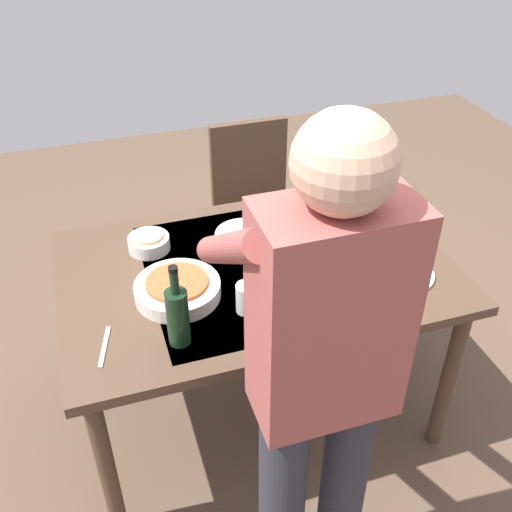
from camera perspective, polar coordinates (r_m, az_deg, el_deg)
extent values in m
plane|color=brown|center=(2.77, 0.00, -13.88)|extent=(6.00, 6.00, 0.00)
cube|color=#4C3828|center=(2.25, 0.00, -1.44)|extent=(1.45, 0.95, 0.04)
cube|color=#B2B7C1|center=(2.24, 0.00, -1.08)|extent=(0.80, 0.80, 0.00)
cylinder|color=#4C3828|center=(2.99, 9.57, -0.49)|extent=(0.06, 0.06, 0.73)
cylinder|color=#4C3828|center=(2.74, -15.86, -5.48)|extent=(0.06, 0.06, 0.73)
cylinder|color=#4C3828|center=(2.49, 17.75, -11.01)|extent=(0.06, 0.06, 0.73)
cylinder|color=#4C3828|center=(2.18, -13.95, -19.03)|extent=(0.06, 0.06, 0.73)
cube|color=#352114|center=(3.09, 0.33, 3.33)|extent=(0.40, 0.40, 0.04)
cube|color=#4C3828|center=(3.12, -0.70, 8.82)|extent=(0.40, 0.04, 0.45)
cylinder|color=#4C3828|center=(3.40, 2.14, 2.08)|extent=(0.04, 0.04, 0.43)
cylinder|color=#4C3828|center=(3.32, -3.40, 1.07)|extent=(0.04, 0.04, 0.43)
cylinder|color=#4C3828|center=(3.14, 4.23, -1.21)|extent=(0.04, 0.04, 0.43)
cylinder|color=#4C3828|center=(3.05, -1.73, -2.41)|extent=(0.04, 0.04, 0.43)
cylinder|color=#2D2D38|center=(1.97, 2.45, -22.69)|extent=(0.14, 0.14, 0.88)
cylinder|color=#2D2D38|center=(2.02, 8.18, -21.00)|extent=(0.14, 0.14, 0.88)
cube|color=#9E4C47|center=(1.42, 7.02, -5.71)|extent=(0.36, 0.20, 0.60)
sphere|color=tan|center=(1.20, 8.41, 8.74)|extent=(0.22, 0.22, 0.22)
cylinder|color=#9E4C47|center=(1.50, -2.41, 0.76)|extent=(0.08, 0.52, 0.40)
cylinder|color=#9E4C47|center=(1.61, 9.39, 2.92)|extent=(0.08, 0.52, 0.40)
cylinder|color=black|center=(1.89, -7.41, -5.81)|extent=(0.07, 0.07, 0.20)
cylinder|color=black|center=(1.80, -7.75, -2.47)|extent=(0.03, 0.03, 0.08)
cylinder|color=black|center=(1.77, -7.88, -1.26)|extent=(0.03, 0.03, 0.02)
cylinder|color=white|center=(2.15, 3.95, -2.80)|extent=(0.06, 0.06, 0.01)
cylinder|color=white|center=(2.13, 3.99, -2.00)|extent=(0.01, 0.01, 0.07)
cone|color=white|center=(2.08, 4.07, -0.43)|extent=(0.07, 0.07, 0.07)
cylinder|color=maroon|center=(2.10, 4.04, -0.92)|extent=(0.03, 0.03, 0.03)
cylinder|color=silver|center=(2.15, 1.29, -1.28)|extent=(0.07, 0.07, 0.09)
cylinder|color=silver|center=(2.01, -0.91, -4.00)|extent=(0.07, 0.07, 0.11)
cylinder|color=silver|center=(2.11, -7.44, -3.20)|extent=(0.30, 0.30, 0.05)
cylinder|color=#C6562D|center=(2.09, -7.49, -2.71)|extent=(0.22, 0.22, 0.03)
cylinder|color=silver|center=(2.62, 8.36, 5.25)|extent=(0.18, 0.18, 0.05)
cylinder|color=#4C843D|center=(2.60, 8.40, 5.69)|extent=(0.13, 0.13, 0.03)
cylinder|color=silver|center=(2.35, -10.11, 1.20)|extent=(0.16, 0.16, 0.05)
cylinder|color=tan|center=(2.34, -10.17, 1.66)|extent=(0.12, 0.12, 0.03)
cylinder|color=silver|center=(2.26, 13.70, -1.67)|extent=(0.23, 0.23, 0.01)
cylinder|color=silver|center=(2.40, -1.19, 2.05)|extent=(0.23, 0.23, 0.01)
cube|color=silver|center=(2.10, 8.62, -4.31)|extent=(0.03, 0.20, 0.00)
cube|color=silver|center=(1.98, -14.17, -8.33)|extent=(0.06, 0.18, 0.00)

